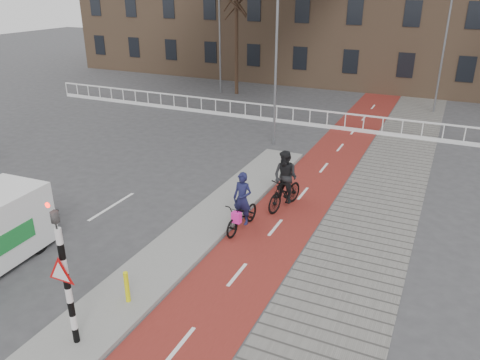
% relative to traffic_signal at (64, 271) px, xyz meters
% --- Properties ---
extents(ground, '(120.00, 120.00, 0.00)m').
position_rel_traffic_signal_xyz_m(ground, '(0.60, 2.02, -1.99)').
color(ground, '#38383A').
rests_on(ground, ground).
extents(bike_lane, '(2.50, 60.00, 0.01)m').
position_rel_traffic_signal_xyz_m(bike_lane, '(2.10, 12.02, -1.98)').
color(bike_lane, maroon).
rests_on(bike_lane, ground).
extents(sidewalk, '(3.00, 60.00, 0.01)m').
position_rel_traffic_signal_xyz_m(sidewalk, '(4.90, 12.02, -1.98)').
color(sidewalk, slate).
rests_on(sidewalk, ground).
extents(curb_island, '(1.80, 16.00, 0.12)m').
position_rel_traffic_signal_xyz_m(curb_island, '(-0.10, 6.02, -1.93)').
color(curb_island, gray).
rests_on(curb_island, ground).
extents(traffic_signal, '(0.80, 0.80, 3.68)m').
position_rel_traffic_signal_xyz_m(traffic_signal, '(0.00, 0.00, 0.00)').
color(traffic_signal, black).
rests_on(traffic_signal, curb_island).
extents(bollard, '(0.12, 0.12, 0.86)m').
position_rel_traffic_signal_xyz_m(bollard, '(0.16, 1.68, -1.44)').
color(bollard, yellow).
rests_on(bollard, curb_island).
extents(cyclist_near, '(0.83, 1.98, 2.00)m').
position_rel_traffic_signal_xyz_m(cyclist_near, '(1.15, 6.45, -1.31)').
color(cyclist_near, black).
rests_on(cyclist_near, bike_lane).
extents(cyclist_far, '(1.07, 2.11, 2.15)m').
position_rel_traffic_signal_xyz_m(cyclist_far, '(1.86, 8.55, -1.09)').
color(cyclist_far, black).
rests_on(cyclist_far, bike_lane).
extents(railing, '(28.00, 0.10, 0.99)m').
position_rel_traffic_signal_xyz_m(railing, '(-4.40, 19.02, -1.68)').
color(railing, silver).
rests_on(railing, ground).
extents(tree_mid, '(0.26, 0.26, 7.28)m').
position_rel_traffic_signal_xyz_m(tree_mid, '(-7.72, 24.85, 1.65)').
color(tree_mid, '#312015').
rests_on(tree_mid, ground).
extents(streetlight_near, '(0.12, 0.12, 8.88)m').
position_rel_traffic_signal_xyz_m(streetlight_near, '(-1.09, 15.15, 2.45)').
color(streetlight_near, slate).
rests_on(streetlight_near, ground).
extents(streetlight_left, '(0.12, 0.12, 8.23)m').
position_rel_traffic_signal_xyz_m(streetlight_left, '(-8.99, 24.78, 2.13)').
color(streetlight_left, slate).
rests_on(streetlight_left, ground).
extents(streetlight_right, '(0.12, 0.12, 7.14)m').
position_rel_traffic_signal_xyz_m(streetlight_right, '(5.78, 25.27, 1.58)').
color(streetlight_right, slate).
rests_on(streetlight_right, ground).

